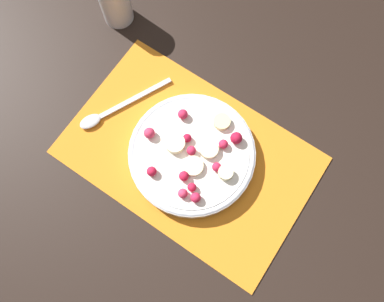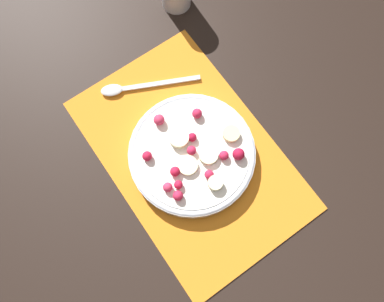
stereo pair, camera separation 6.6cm
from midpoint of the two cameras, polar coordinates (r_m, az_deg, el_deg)
name	(u,v)px [view 1 (the left image)]	position (r m, az deg, el deg)	size (l,w,h in m)	color
ground_plane	(189,155)	(0.70, -3.09, -1.14)	(3.00, 3.00, 0.00)	black
placemat	(189,155)	(0.69, -3.10, -1.08)	(0.45, 0.29, 0.01)	orange
fruit_bowl	(192,154)	(0.67, -2.71, -0.92)	(0.23, 0.23, 0.05)	silver
spoon	(108,112)	(0.74, -15.10, 5.33)	(0.10, 0.18, 0.01)	silver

